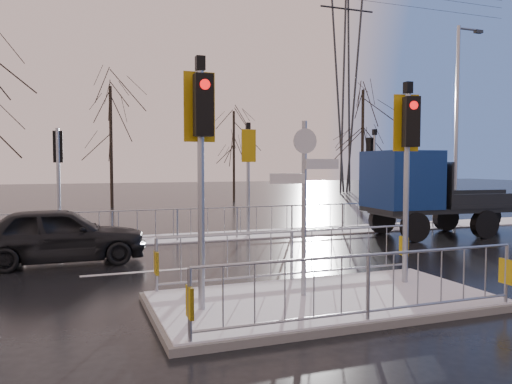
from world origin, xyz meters
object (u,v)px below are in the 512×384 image
object	(u,v)px
car_far_lane	(59,235)
street_lamp_right	(458,117)
traffic_island	(323,283)
flatbed_truck	(424,191)

from	to	relation	value
car_far_lane	street_lamp_right	distance (m)	15.75
traffic_island	car_far_lane	size ratio (longest dim) A/B	1.43
street_lamp_right	traffic_island	bearing A→B (deg)	-141.27
traffic_island	flatbed_truck	bearing A→B (deg)	41.15
traffic_island	street_lamp_right	xyz separation A→B (m)	(10.58, 8.49, 4.00)
traffic_island	street_lamp_right	bearing A→B (deg)	38.73
flatbed_truck	street_lamp_right	bearing A→B (deg)	33.17
flatbed_truck	street_lamp_right	xyz separation A→B (m)	(3.45, 2.25, 2.85)
car_far_lane	flatbed_truck	xyz separation A→B (m)	(11.57, 0.74, 0.83)
traffic_island	car_far_lane	distance (m)	7.06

